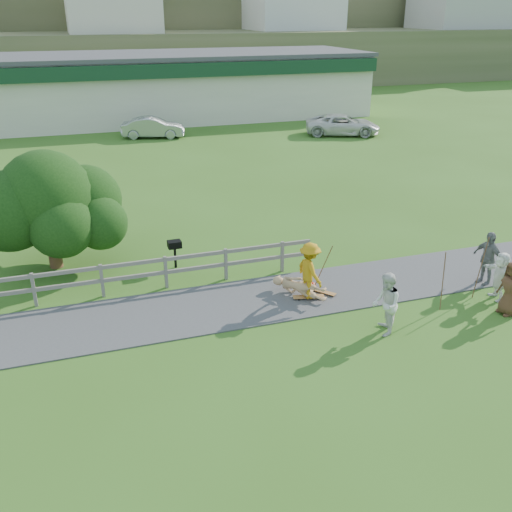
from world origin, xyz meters
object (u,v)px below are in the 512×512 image
object	(u,v)px
spectator_c	(510,288)
spectator_d	(500,276)
skater_fallen	(299,287)
spectator_a	(386,304)
tree	(50,225)
car_white	(343,125)
bbq	(175,254)
spectator_b	(487,258)
skater_rider	(310,274)
car_silver	(153,128)

from	to	relation	value
spectator_c	spectator_d	size ratio (longest dim) A/B	1.07
spectator_c	skater_fallen	bearing A→B (deg)	-119.36
spectator_a	tree	distance (m)	11.49
skater_fallen	tree	world-z (taller)	tree
spectator_a	spectator_d	xyz separation A→B (m)	(4.42, 0.73, -0.13)
spectator_c	car_white	xyz separation A→B (m)	(7.06, 25.29, -0.10)
spectator_d	spectator_a	bearing A→B (deg)	-67.72
bbq	skater_fallen	bearing A→B (deg)	-47.60
spectator_d	car_white	xyz separation A→B (m)	(6.68, 24.40, -0.04)
spectator_b	skater_fallen	bearing A→B (deg)	-111.78
tree	bbq	xyz separation A→B (m)	(3.97, -1.39, -1.07)
spectator_a	bbq	xyz separation A→B (m)	(-4.66, 6.18, -0.41)
spectator_c	skater_rider	bearing A→B (deg)	-117.85
skater_rider	car_white	bearing A→B (deg)	-37.35
bbq	spectator_b	bearing A→B (deg)	-26.72
spectator_c	bbq	size ratio (longest dim) A/B	1.66
skater_rider	skater_fallen	bearing A→B (deg)	26.92
skater_rider	tree	world-z (taller)	tree
skater_fallen	skater_rider	bearing A→B (deg)	-88.68
bbq	tree	bearing A→B (deg)	159.35
spectator_d	spectator_b	bearing A→B (deg)	175.70
spectator_a	spectator_d	distance (m)	4.48
car_white	bbq	world-z (taller)	car_white
spectator_b	tree	distance (m)	14.59
tree	bbq	bearing A→B (deg)	-19.26
spectator_b	car_silver	distance (m)	27.53
spectator_a	bbq	bearing A→B (deg)	-121.79
tree	bbq	size ratio (longest dim) A/B	5.11
car_silver	skater_fallen	bearing A→B (deg)	-164.83
spectator_a	spectator_d	bearing A→B (deg)	120.56
spectator_a	car_silver	bearing A→B (deg)	-154.94
skater_fallen	car_white	distance (m)	25.61
spectator_c	car_silver	size ratio (longest dim) A/B	0.38
spectator_b	bbq	bearing A→B (deg)	-127.46
car_white	tree	bearing A→B (deg)	153.13
skater_rider	skater_fallen	size ratio (longest dim) A/B	0.97
skater_fallen	spectator_a	world-z (taller)	spectator_a
spectator_c	car_silver	world-z (taller)	spectator_c
spectator_b	car_white	world-z (taller)	spectator_b
spectator_b	bbq	distance (m)	10.40
skater_fallen	spectator_a	distance (m)	3.16
spectator_d	car_white	size ratio (longest dim) A/B	0.29
skater_fallen	spectator_a	size ratio (longest dim) A/B	1.02
spectator_d	bbq	distance (m)	10.59
spectator_d	bbq	world-z (taller)	spectator_d
skater_fallen	spectator_c	distance (m)	6.20
spectator_a	spectator_c	size ratio (longest dim) A/B	1.09
skater_rider	spectator_c	distance (m)	5.86
spectator_d	tree	distance (m)	14.75
skater_fallen	car_silver	bearing A→B (deg)	56.77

